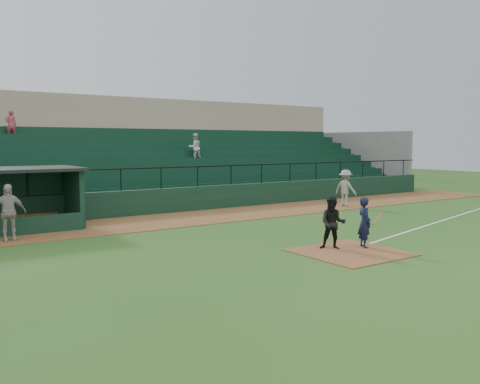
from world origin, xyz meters
TOP-DOWN VIEW (x-y plane):
  - ground at (0.00, 0.00)m, footprint 90.00×90.00m
  - warning_track at (0.00, 8.00)m, footprint 40.00×4.00m
  - home_plate_dirt at (0.00, -1.00)m, footprint 3.00×3.00m
  - foul_line at (8.00, 1.20)m, footprint 17.49×4.44m
  - stadium_structure at (-0.00, 16.46)m, footprint 38.00×13.08m
  - batter_at_plate at (0.90, -0.76)m, footprint 1.09×0.72m
  - umpire at (-0.10, -0.35)m, footprint 1.02×1.03m
  - runner at (8.17, 7.03)m, footprint 0.94×1.36m
  - dugout_player_a at (-8.33, 6.93)m, footprint 1.17×0.55m

SIDE VIEW (x-z plane):
  - ground at x=0.00m, z-range 0.00..0.00m
  - foul_line at x=8.00m, z-range 0.00..0.01m
  - warning_track at x=0.00m, z-range 0.00..0.03m
  - home_plate_dirt at x=0.00m, z-range 0.00..0.03m
  - batter_at_plate at x=0.90m, z-range 0.00..1.65m
  - umpire at x=-0.10m, z-range 0.00..1.68m
  - runner at x=8.17m, z-range 0.03..1.96m
  - dugout_player_a at x=-8.33m, z-range 0.03..1.98m
  - stadium_structure at x=0.00m, z-range -0.90..5.50m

